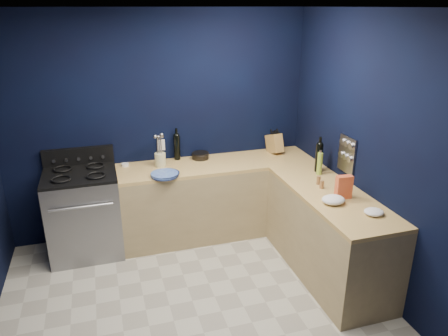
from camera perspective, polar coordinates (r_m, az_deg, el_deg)
name	(u,v)px	position (r m, az deg, el deg)	size (l,w,h in m)	color
floor	(198,317)	(4.05, -3.53, -19.37)	(3.50, 3.50, 0.02)	#AFAA99
ceiling	(189,6)	(3.09, -4.69, 20.92)	(3.50, 3.50, 0.02)	silver
wall_back	(160,126)	(4.99, -8.64, 5.56)	(3.50, 0.02, 2.60)	black
wall_right	(384,161)	(4.09, 20.76, 0.88)	(0.02, 3.50, 2.60)	black
cab_back	(217,199)	(5.11, -0.88, -4.23)	(2.30, 0.63, 0.86)	tan
top_back	(217,164)	(4.94, -0.91, 0.49)	(2.30, 0.63, 0.04)	olive
cab_right	(328,235)	(4.48, 13.78, -8.80)	(0.63, 1.67, 0.86)	tan
top_right	(332,195)	(4.28, 14.30, -3.55)	(0.63, 1.67, 0.04)	olive
gas_range	(84,215)	(4.93, -18.27, -5.98)	(0.76, 0.66, 0.92)	gray
oven_door	(84,229)	(4.66, -18.27, -7.79)	(0.59, 0.02, 0.42)	black
cooktop	(79,175)	(4.75, -18.91, -0.86)	(0.76, 0.66, 0.03)	black
backguard	(78,156)	(4.99, -19.00, 1.49)	(0.76, 0.06, 0.20)	black
spice_panel	(347,155)	(4.53, 16.22, 1.73)	(0.02, 0.28, 0.38)	gray
wall_outlet	(161,145)	(5.04, -8.47, 3.08)	(0.09, 0.02, 0.13)	white
plate_stack	(165,175)	(4.58, -7.99, -0.88)	(0.30, 0.30, 0.04)	#303BAA
ramekin	(125,165)	(4.95, -13.18, 0.43)	(0.08, 0.08, 0.03)	white
utensil_crock	(160,160)	(4.86, -8.57, 1.13)	(0.12, 0.12, 0.15)	beige
wine_bottle_back	(177,147)	(5.03, -6.35, 2.80)	(0.07, 0.07, 0.30)	black
lemon_basket	(200,156)	(5.06, -3.20, 1.67)	(0.20, 0.20, 0.08)	black
knife_block	(274,144)	(5.28, 6.81, 3.29)	(0.13, 0.21, 0.23)	olive
wine_bottle_right	(319,158)	(4.74, 12.65, 1.36)	(0.08, 0.08, 0.32)	black
oil_bottle	(320,164)	(4.67, 12.75, 0.58)	(0.06, 0.06, 0.25)	#8EB036
spice_jar_near	(318,180)	(4.43, 12.59, -1.60)	(0.04, 0.04, 0.09)	olive
spice_jar_far	(322,184)	(4.34, 13.02, -2.17)	(0.04, 0.04, 0.08)	olive
crouton_bag	(344,187)	(4.15, 15.81, -2.48)	(0.15, 0.07, 0.22)	#C7243F
towel_front	(333,200)	(4.04, 14.50, -4.15)	(0.22, 0.18, 0.08)	white
towel_end	(374,212)	(3.94, 19.52, -5.59)	(0.17, 0.16, 0.05)	white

